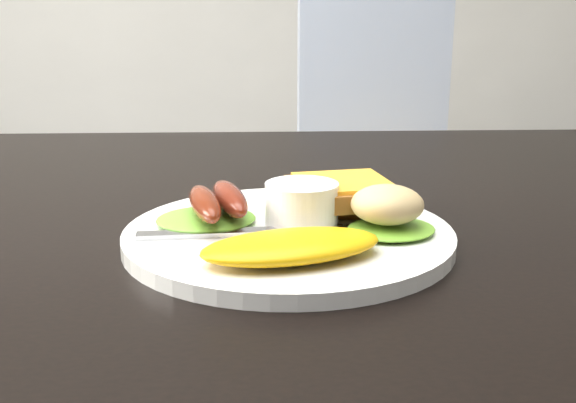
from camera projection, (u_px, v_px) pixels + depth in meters
dining_table at (221, 218)px, 0.68m from camera, size 1.20×0.80×0.04m
dining_chair at (383, 191)px, 1.89m from camera, size 0.50×0.50×0.05m
person at (112, 149)px, 1.11m from camera, size 0.52×0.36×1.43m
plate at (289, 236)px, 0.54m from camera, size 0.26×0.26×0.01m
lettuce_left at (206, 219)px, 0.55m from camera, size 0.09×0.08×0.01m
lettuce_right at (391, 229)px, 0.53m from camera, size 0.09×0.08×0.01m
omelette at (292, 246)px, 0.47m from camera, size 0.14×0.09×0.02m
sausage_a at (205, 204)px, 0.54m from camera, size 0.04×0.09×0.02m
sausage_b at (230, 198)px, 0.55m from camera, size 0.04×0.09×0.02m
ramekin at (302, 204)px, 0.55m from camera, size 0.07×0.07×0.03m
toast_a at (315, 200)px, 0.60m from camera, size 0.09×0.09×0.01m
toast_b at (343, 192)px, 0.58m from camera, size 0.10×0.10×0.01m
potato_salad at (387, 204)px, 0.52m from camera, size 0.06×0.06×0.03m
fork at (242, 232)px, 0.53m from camera, size 0.16×0.02×0.00m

